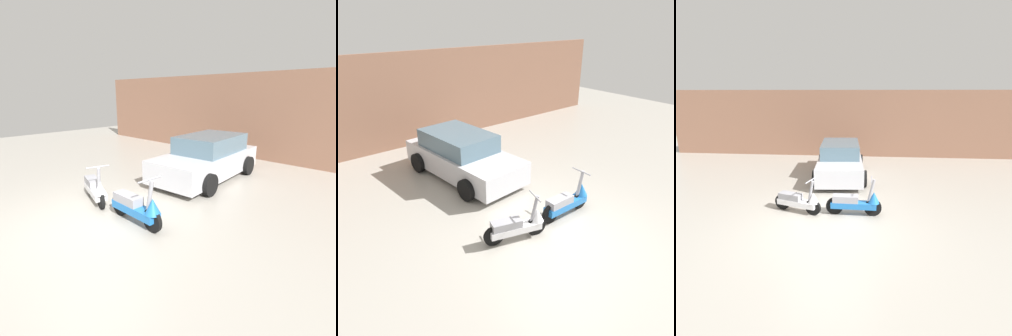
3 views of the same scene
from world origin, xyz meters
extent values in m
plane|color=#9E998E|center=(0.00, 0.00, 0.00)|extent=(28.00, 28.00, 0.00)
cube|color=#845B47|center=(0.00, 7.77, 1.74)|extent=(19.60, 0.12, 3.47)
cylinder|color=black|center=(-0.50, 0.50, 0.23)|extent=(0.47, 0.21, 0.46)
cylinder|color=black|center=(-1.48, 0.81, 0.23)|extent=(0.47, 0.21, 0.46)
cube|color=silver|center=(-0.99, 0.65, 0.29)|extent=(1.24, 0.63, 0.16)
cube|color=gray|center=(-1.20, 0.72, 0.46)|extent=(0.73, 0.46, 0.18)
cylinder|color=gray|center=(-0.55, 0.52, 0.70)|extent=(0.23, 0.14, 0.66)
cylinder|color=gray|center=(-0.55, 0.52, 1.02)|extent=(0.19, 0.52, 0.03)
cone|color=silver|center=(-0.48, 0.50, 0.52)|extent=(0.39, 0.39, 0.30)
cylinder|color=black|center=(1.18, 0.60, 0.24)|extent=(0.49, 0.09, 0.49)
cylinder|color=black|center=(0.10, 0.62, 0.24)|extent=(0.49, 0.09, 0.49)
cube|color=#1E66B2|center=(0.64, 0.61, 0.31)|extent=(1.28, 0.32, 0.17)
cube|color=gray|center=(0.41, 0.62, 0.49)|extent=(0.72, 0.30, 0.19)
cylinder|color=gray|center=(1.13, 0.60, 0.74)|extent=(0.23, 0.09, 0.69)
cylinder|color=gray|center=(1.13, 0.60, 1.08)|extent=(0.04, 0.57, 0.03)
cone|color=#1E66B2|center=(1.20, 0.60, 0.55)|extent=(0.33, 0.33, 0.32)
cube|color=#B7B7BC|center=(-0.09, 4.14, 0.51)|extent=(2.01, 4.19, 0.68)
cube|color=slate|center=(-0.11, 4.39, 1.11)|extent=(1.67, 2.39, 0.53)
cylinder|color=black|center=(0.89, 2.95, 0.31)|extent=(0.26, 0.63, 0.62)
cylinder|color=black|center=(-0.87, 2.82, 0.31)|extent=(0.26, 0.63, 0.62)
cylinder|color=black|center=(0.69, 5.47, 0.31)|extent=(0.26, 0.63, 0.62)
cylinder|color=black|center=(-1.07, 5.33, 0.31)|extent=(0.26, 0.63, 0.62)
camera|label=1|loc=(4.64, -2.56, 2.66)|focal=28.00mm
camera|label=2|loc=(-4.98, -3.88, 4.61)|focal=35.00mm
camera|label=3|loc=(0.96, -6.19, 3.36)|focal=28.00mm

